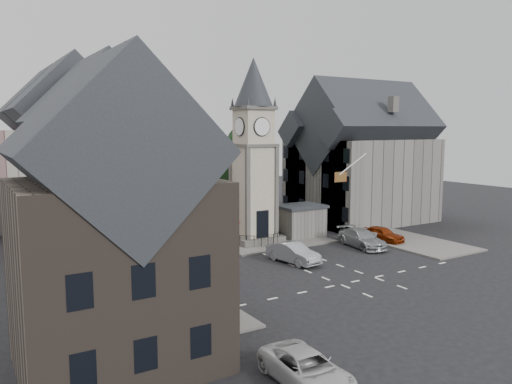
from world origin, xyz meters
TOP-DOWN VIEW (x-y plane):
  - ground at (0.00, 0.00)m, footprint 120.00×120.00m
  - pavement_west at (-12.50, 6.00)m, footprint 6.00×30.00m
  - pavement_east at (12.00, 8.00)m, footprint 6.00×26.00m
  - central_island at (1.50, 8.00)m, footprint 10.00×8.00m
  - road_markings at (0.00, -5.50)m, footprint 20.00×8.00m
  - clock_tower at (0.00, 7.99)m, footprint 4.86×4.86m
  - stone_shelter at (4.80, 7.50)m, footprint 4.30×3.30m
  - town_tree at (2.00, 13.00)m, footprint 7.20×7.20m
  - warning_sign_post at (-3.20, 5.43)m, footprint 0.70×0.19m
  - terrace_pink at (-15.50, 16.00)m, footprint 8.10×7.60m
  - terrace_cream at (-15.50, 8.00)m, footprint 8.10×7.60m
  - terrace_tudor at (-15.50, 0.00)m, footprint 8.10×7.60m
  - building_sw_stone at (-17.00, -9.00)m, footprint 8.60×7.60m
  - backdrop_west at (-12.00, 28.00)m, footprint 20.00×10.00m
  - east_building at (15.59, 11.00)m, footprint 14.40×11.40m
  - east_boundary_wall at (9.20, 10.00)m, footprint 0.40×16.00m
  - flagpole at (8.00, 4.00)m, footprint 3.68×0.10m
  - car_west_blue at (-9.69, -0.54)m, footprint 4.79×2.91m
  - car_west_silver at (-9.92, 4.47)m, footprint 4.74×2.53m
  - car_west_grey at (-11.50, 3.85)m, footprint 6.07×4.10m
  - car_island_silver at (-1.00, 0.50)m, footprint 2.34×4.83m
  - car_island_east at (7.00, 1.56)m, footprint 2.84×5.49m
  - car_east_red at (9.96, 2.14)m, footprint 2.44×4.40m
  - van_sw_white at (-11.21, -14.71)m, footprint 2.36×4.84m
  - pedestrian at (11.50, 6.35)m, footprint 0.76×0.75m

SIDE VIEW (x-z plane):
  - ground at x=0.00m, z-range 0.00..0.00m
  - road_markings at x=0.00m, z-range 0.00..0.01m
  - pavement_west at x=-12.50m, z-range 0.00..0.14m
  - pavement_east at x=12.00m, z-range 0.00..0.14m
  - central_island at x=1.50m, z-range 0.00..0.16m
  - east_boundary_wall at x=9.20m, z-range 0.00..0.90m
  - van_sw_white at x=-11.21m, z-range 0.00..1.32m
  - car_east_red at x=9.96m, z-range 0.00..1.42m
  - car_west_silver at x=-9.92m, z-range 0.00..1.48m
  - car_island_east at x=7.00m, z-range 0.00..1.52m
  - car_island_silver at x=-1.00m, z-range 0.00..1.52m
  - car_west_blue at x=-9.69m, z-range 0.00..1.52m
  - car_west_grey at x=-11.50m, z-range 0.00..1.54m
  - pedestrian at x=11.50m, z-range 0.00..1.77m
  - stone_shelter at x=4.80m, z-range 0.01..3.09m
  - warning_sign_post at x=-3.20m, z-range 0.60..3.45m
  - backdrop_west at x=-12.00m, z-range 0.00..8.00m
  - building_sw_stone at x=-17.00m, z-range 0.15..10.55m
  - terrace_tudor at x=-15.50m, z-range 0.19..12.19m
  - east_building at x=15.59m, z-range -0.04..12.56m
  - terrace_pink at x=-15.50m, z-range 0.18..12.98m
  - terrace_cream at x=-15.50m, z-range 0.18..12.98m
  - town_tree at x=2.00m, z-range 1.57..12.37m
  - flagpole at x=8.00m, z-range 5.63..8.37m
  - clock_tower at x=0.00m, z-range 0.00..16.25m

